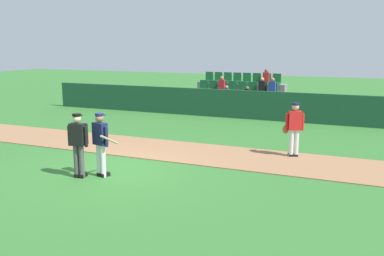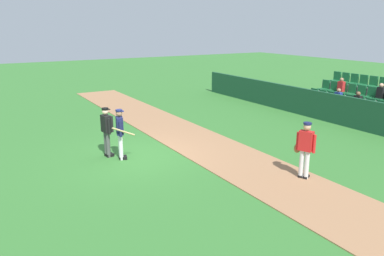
% 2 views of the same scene
% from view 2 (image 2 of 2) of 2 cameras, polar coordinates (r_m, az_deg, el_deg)
% --- Properties ---
extents(ground_plane, '(80.00, 80.00, 0.00)m').
position_cam_2_polar(ground_plane, '(13.53, -8.62, -4.30)').
color(ground_plane, '#33702D').
extents(infield_dirt_path, '(28.00, 2.65, 0.03)m').
position_cam_2_polar(infield_dirt_path, '(14.75, 1.60, -2.42)').
color(infield_dirt_path, '#9E704C').
rests_on(infield_dirt_path, ground).
extents(dugout_fence, '(20.00, 0.16, 1.39)m').
position_cam_2_polar(dugout_fence, '(19.24, 19.93, 2.93)').
color(dugout_fence, '#19472D').
rests_on(dugout_fence, ground).
extents(stadium_bleachers, '(5.00, 2.95, 2.30)m').
position_cam_2_polar(stadium_bleachers, '(20.71, 23.28, 3.22)').
color(stadium_bleachers, slate).
rests_on(stadium_bleachers, ground).
extents(batter_navy_jersey, '(0.60, 0.80, 1.76)m').
position_cam_2_polar(batter_navy_jersey, '(13.09, -10.80, -0.64)').
color(batter_navy_jersey, white).
rests_on(batter_navy_jersey, ground).
extents(umpire_home_plate, '(0.59, 0.34, 1.76)m').
position_cam_2_polar(umpire_home_plate, '(13.45, -12.74, -0.17)').
color(umpire_home_plate, '#4C4C4C').
rests_on(umpire_home_plate, ground).
extents(runner_red_jersey, '(0.66, 0.41, 1.76)m').
position_cam_2_polar(runner_red_jersey, '(11.69, 16.69, -2.97)').
color(runner_red_jersey, silver).
rests_on(runner_red_jersey, ground).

